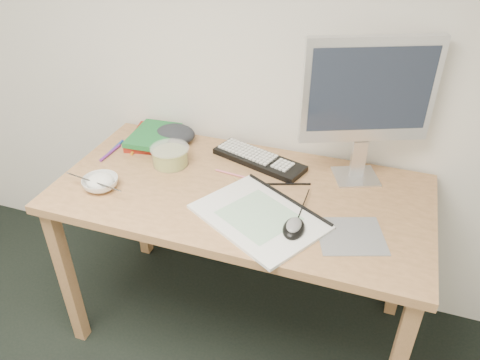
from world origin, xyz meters
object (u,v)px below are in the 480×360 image
at_px(desk, 241,207).
at_px(sketchpad, 259,217).
at_px(monitor, 369,95).
at_px(rice_bowl, 100,183).
at_px(keyboard, 259,160).

distance_m(desk, sketchpad, 0.20).
xyz_separation_m(desk, sketchpad, (0.11, -0.14, 0.09)).
height_order(monitor, rice_bowl, monitor).
bearing_deg(rice_bowl, desk, 17.67).
xyz_separation_m(monitor, rice_bowl, (-0.90, -0.39, -0.33)).
height_order(desk, sketchpad, sketchpad).
bearing_deg(monitor, rice_bowl, -179.43).
bearing_deg(sketchpad, rice_bowl, -148.46).
bearing_deg(sketchpad, keyboard, 136.93).
distance_m(desk, keyboard, 0.23).
bearing_deg(keyboard, rice_bowl, -125.25).
relative_size(monitor, rice_bowl, 4.11).
height_order(sketchpad, keyboard, keyboard).
relative_size(desk, monitor, 2.53).
distance_m(sketchpad, monitor, 0.58).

